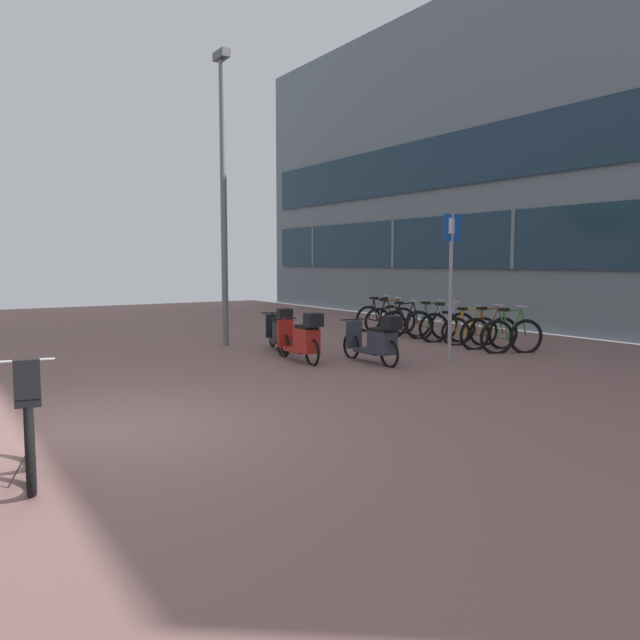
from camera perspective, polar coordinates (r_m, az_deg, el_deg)
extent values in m
cube|color=#845D58|center=(9.77, 9.33, -5.99)|extent=(14.40, 40.00, 0.05)
cube|color=#192D3F|center=(16.53, 24.00, 6.92)|extent=(0.08, 30.72, 1.60)
cube|color=#192D3F|center=(16.80, 24.34, 15.33)|extent=(0.08, 30.72, 1.60)
cube|color=slate|center=(18.06, 17.14, 6.98)|extent=(0.10, 0.12, 1.60)
cube|color=slate|center=(21.72, 6.68, 6.87)|extent=(0.10, 0.12, 1.60)
cube|color=slate|center=(25.88, -0.59, 6.67)|extent=(0.10, 0.12, 1.60)
torus|color=black|center=(5.77, -24.78, -10.65)|extent=(0.17, 0.77, 0.77)
torus|color=black|center=(6.47, -24.87, -8.94)|extent=(0.17, 0.77, 0.77)
cylinder|color=maroon|center=(6.12, -24.94, -7.07)|extent=(0.08, 0.35, 0.67)
cylinder|color=maroon|center=(5.92, -24.91, -7.75)|extent=(0.06, 0.15, 0.61)
cylinder|color=maroon|center=(6.01, -25.05, -4.36)|extent=(0.09, 0.44, 0.09)
cylinder|color=maroon|center=(5.91, -24.79, -10.54)|extent=(0.06, 0.28, 0.08)
cylinder|color=maroon|center=(5.78, -24.90, -7.79)|extent=(0.05, 0.18, 0.56)
cylinder|color=maroon|center=(6.34, -24.97, -6.42)|extent=(0.05, 0.16, 0.61)
cube|color=black|center=(5.79, -25.04, -4.56)|extent=(0.12, 0.23, 0.06)
cylinder|color=#ADADB2|center=(6.21, -25.10, -3.34)|extent=(0.48, 0.09, 0.02)
cube|color=black|center=(5.72, -24.96, -6.51)|extent=(0.23, 0.26, 0.10)
cube|color=black|center=(5.59, -25.02, -4.90)|extent=(0.21, 0.09, 0.32)
cylinder|color=black|center=(6.02, -25.61, -11.99)|extent=(0.20, 0.07, 0.30)
torus|color=black|center=(13.32, 15.72, -1.53)|extent=(0.70, 0.36, 0.74)
torus|color=black|center=(13.59, 18.14, -1.46)|extent=(0.70, 0.36, 0.74)
cylinder|color=#316934|center=(13.45, 17.22, -0.37)|extent=(0.30, 0.16, 0.64)
cylinder|color=#316934|center=(13.37, 16.48, -0.49)|extent=(0.14, 0.09, 0.59)
cylinder|color=#316934|center=(13.40, 17.06, 0.86)|extent=(0.37, 0.19, 0.09)
cylinder|color=#316934|center=(13.37, 16.18, -1.62)|extent=(0.24, 0.13, 0.08)
cylinder|color=#316934|center=(13.32, 16.02, -0.39)|extent=(0.16, 0.09, 0.54)
cylinder|color=#316934|center=(13.54, 17.96, -0.25)|extent=(0.14, 0.09, 0.59)
cube|color=black|center=(13.32, 16.33, 0.92)|extent=(0.24, 0.17, 0.06)
cylinder|color=#ADADB2|center=(13.48, 17.79, 1.18)|extent=(0.22, 0.45, 0.02)
torus|color=black|center=(13.77, 13.85, -1.28)|extent=(0.71, 0.28, 0.72)
torus|color=black|center=(14.12, 16.24, -1.18)|extent=(0.71, 0.28, 0.72)
cylinder|color=brown|center=(13.95, 15.32, -0.16)|extent=(0.33, 0.13, 0.63)
cylinder|color=brown|center=(13.85, 14.60, -0.28)|extent=(0.15, 0.08, 0.58)
cylinder|color=brown|center=(13.90, 15.16, 1.00)|extent=(0.40, 0.15, 0.08)
cylinder|color=brown|center=(13.84, 14.31, -1.36)|extent=(0.26, 0.10, 0.08)
cylinder|color=brown|center=(13.78, 14.14, -0.20)|extent=(0.17, 0.07, 0.53)
cylinder|color=brown|center=(14.06, 16.06, -0.04)|extent=(0.15, 0.07, 0.58)
cube|color=black|center=(13.79, 14.44, 1.05)|extent=(0.24, 0.15, 0.06)
cylinder|color=#ADADB2|center=(14.00, 15.88, 1.32)|extent=(0.16, 0.47, 0.02)
torus|color=black|center=(14.39, 12.18, -1.07)|extent=(0.62, 0.38, 0.67)
torus|color=black|center=(14.57, 14.58, -1.04)|extent=(0.62, 0.38, 0.67)
cylinder|color=#BF881B|center=(14.47, 13.65, -0.10)|extent=(0.29, 0.18, 0.59)
cylinder|color=#BF881B|center=(14.42, 12.93, -0.20)|extent=(0.14, 0.10, 0.53)
cylinder|color=#BF881B|center=(14.43, 13.48, 0.94)|extent=(0.35, 0.22, 0.08)
cylinder|color=#BF881B|center=(14.42, 12.64, -1.15)|extent=(0.23, 0.14, 0.07)
cylinder|color=#BF881B|center=(14.38, 12.47, -0.11)|extent=(0.15, 0.10, 0.49)
cylinder|color=#BF881B|center=(14.53, 14.39, -0.01)|extent=(0.14, 0.10, 0.53)
cube|color=black|center=(14.38, 12.76, 1.01)|extent=(0.24, 0.19, 0.06)
cylinder|color=#ADADB2|center=(14.48, 14.20, 1.23)|extent=(0.26, 0.43, 0.02)
torus|color=black|center=(14.82, 10.26, -0.74)|extent=(0.69, 0.39, 0.73)
torus|color=black|center=(15.01, 12.62, -0.70)|extent=(0.69, 0.39, 0.73)
cylinder|color=#B7B1B9|center=(14.91, 11.70, 0.29)|extent=(0.30, 0.17, 0.64)
cylinder|color=#B7B1B9|center=(14.85, 10.99, 0.19)|extent=(0.14, 0.09, 0.58)
cylinder|color=#B7B1B9|center=(14.87, 11.53, 1.39)|extent=(0.37, 0.21, 0.09)
cylinder|color=#B7B1B9|center=(14.85, 10.71, -0.83)|extent=(0.24, 0.14, 0.08)
cylinder|color=#B7B1B9|center=(14.81, 10.54, 0.28)|extent=(0.16, 0.10, 0.53)
cylinder|color=#B7B1B9|center=(14.97, 12.43, 0.39)|extent=(0.14, 0.09, 0.58)
cube|color=black|center=(14.81, 10.82, 1.45)|extent=(0.24, 0.18, 0.06)
cylinder|color=#ADADB2|center=(14.92, 12.24, 1.68)|extent=(0.23, 0.44, 0.02)
torus|color=black|center=(15.40, 9.03, -0.51)|extent=(0.68, 0.36, 0.72)
torus|color=black|center=(15.59, 11.18, -0.48)|extent=(0.68, 0.36, 0.72)
cylinder|color=#326037|center=(15.49, 10.34, 0.46)|extent=(0.29, 0.16, 0.63)
cylinder|color=#326037|center=(15.43, 9.69, 0.36)|extent=(0.14, 0.09, 0.57)
cylinder|color=#326037|center=(15.45, 10.19, 1.50)|extent=(0.35, 0.19, 0.08)
cylinder|color=#326037|center=(15.43, 9.44, -0.60)|extent=(0.23, 0.13, 0.08)
cylinder|color=#326037|center=(15.39, 9.28, 0.45)|extent=(0.16, 0.09, 0.52)
cylinder|color=#326037|center=(15.54, 11.01, 0.55)|extent=(0.14, 0.09, 0.57)
cube|color=black|center=(15.39, 9.54, 1.55)|extent=(0.24, 0.17, 0.06)
cylinder|color=#ADADB2|center=(15.50, 10.84, 1.78)|extent=(0.22, 0.45, 0.02)
torus|color=black|center=(15.73, 6.67, -0.40)|extent=(0.66, 0.35, 0.69)
torus|color=black|center=(15.90, 8.85, -0.37)|extent=(0.66, 0.35, 0.69)
cylinder|color=black|center=(15.80, 8.00, 0.51)|extent=(0.29, 0.16, 0.61)
cylinder|color=black|center=(15.75, 7.34, 0.42)|extent=(0.14, 0.09, 0.55)
cylinder|color=black|center=(15.77, 7.83, 1.50)|extent=(0.36, 0.19, 0.08)
cylinder|color=black|center=(15.76, 7.09, -0.48)|extent=(0.23, 0.13, 0.07)
cylinder|color=black|center=(15.72, 6.92, 0.50)|extent=(0.16, 0.09, 0.50)
cylinder|color=black|center=(15.86, 8.67, 0.61)|extent=(0.14, 0.09, 0.55)
cube|color=black|center=(15.72, 7.18, 1.55)|extent=(0.24, 0.17, 0.06)
cylinder|color=#ADADB2|center=(15.82, 8.49, 1.77)|extent=(0.22, 0.45, 0.02)
torus|color=black|center=(16.24, 5.26, -0.15)|extent=(0.71, 0.31, 0.72)
torus|color=black|center=(16.47, 7.49, -0.10)|extent=(0.71, 0.31, 0.72)
cylinder|color=brown|center=(16.35, 6.62, 0.79)|extent=(0.32, 0.14, 0.63)
cylinder|color=brown|center=(16.28, 5.95, 0.69)|extent=(0.15, 0.08, 0.58)
cylinder|color=brown|center=(16.31, 6.45, 1.78)|extent=(0.40, 0.17, 0.08)
cylinder|color=brown|center=(16.28, 5.69, -0.23)|extent=(0.26, 0.12, 0.08)
cylinder|color=brown|center=(16.24, 5.52, 0.77)|extent=(0.17, 0.08, 0.53)
cylinder|color=brown|center=(16.42, 7.31, 0.89)|extent=(0.15, 0.08, 0.58)
cube|color=black|center=(16.24, 5.78, 1.83)|extent=(0.24, 0.16, 0.06)
cylinder|color=#ADADB2|center=(16.38, 7.12, 2.05)|extent=(0.18, 0.46, 0.02)
torus|color=black|center=(16.87, 4.43, 0.07)|extent=(0.72, 0.29, 0.73)
torus|color=black|center=(17.10, 6.46, 0.12)|extent=(0.72, 0.29, 0.73)
cylinder|color=black|center=(16.98, 5.66, 0.99)|extent=(0.31, 0.13, 0.64)
cylinder|color=black|center=(16.92, 5.05, 0.89)|extent=(0.14, 0.08, 0.58)
cylinder|color=black|center=(16.94, 5.51, 1.95)|extent=(0.38, 0.15, 0.09)
cylinder|color=black|center=(16.91, 4.82, 0.00)|extent=(0.25, 0.10, 0.08)
cylinder|color=black|center=(16.87, 4.66, 0.97)|extent=(0.17, 0.07, 0.53)
cylinder|color=black|center=(17.05, 6.29, 1.08)|extent=(0.15, 0.07, 0.58)
cube|color=black|center=(16.88, 4.89, 2.00)|extent=(0.24, 0.15, 0.06)
cylinder|color=#ADADB2|center=(17.01, 6.12, 2.21)|extent=(0.17, 0.46, 0.02)
torus|color=black|center=(11.28, 6.30, -3.06)|extent=(0.07, 0.53, 0.53)
torus|color=black|center=(12.24, 2.84, -2.37)|extent=(0.07, 0.53, 0.53)
cube|color=#313645|center=(11.76, 4.50, -2.82)|extent=(0.30, 0.68, 0.08)
cube|color=#313645|center=(11.42, 5.64, -2.05)|extent=(0.31, 0.54, 0.40)
cube|color=black|center=(11.39, 5.65, -0.89)|extent=(0.27, 0.49, 0.06)
cylinder|color=#313645|center=(12.19, 2.91, -1.16)|extent=(0.07, 0.12, 0.53)
cube|color=#313645|center=(12.13, 3.11, -1.31)|extent=(0.32, 0.09, 0.52)
cylinder|color=black|center=(12.14, 2.98, 0.05)|extent=(0.52, 0.04, 0.03)
cube|color=black|center=(11.17, 6.48, -0.25)|extent=(0.29, 0.29, 0.24)
torus|color=black|center=(12.80, -3.25, -2.04)|extent=(0.19, 0.52, 0.52)
torus|color=black|center=(13.94, -4.36, -1.44)|extent=(0.19, 0.52, 0.52)
cube|color=black|center=(13.37, -3.83, -1.83)|extent=(0.45, 0.71, 0.08)
cube|color=black|center=(12.99, -3.47, -1.12)|extent=(0.43, 0.58, 0.42)
cube|color=black|center=(12.96, -3.47, -0.07)|extent=(0.38, 0.52, 0.06)
cylinder|color=black|center=(13.88, -4.35, -0.39)|extent=(0.10, 0.13, 0.52)
cube|color=black|center=(13.81, -4.28, -0.52)|extent=(0.33, 0.17, 0.52)
cylinder|color=black|center=(13.84, -4.33, 0.66)|extent=(0.51, 0.17, 0.03)
cube|color=black|center=(12.69, -3.21, 0.50)|extent=(0.35, 0.35, 0.24)
torus|color=black|center=(11.38, -0.71, -2.96)|extent=(0.09, 0.53, 0.53)
torus|color=black|center=(12.44, -3.35, -2.24)|extent=(0.09, 0.53, 0.53)
cube|color=#AE231A|center=(11.91, -2.09, -2.70)|extent=(0.32, 0.69, 0.08)
cube|color=#AE231A|center=(11.54, -1.23, -1.86)|extent=(0.33, 0.55, 0.44)
cube|color=black|center=(11.51, -1.23, -0.63)|extent=(0.29, 0.50, 0.06)
cylinder|color=#AE231A|center=(12.39, -3.31, -1.06)|extent=(0.08, 0.12, 0.53)
cube|color=#AE231A|center=(12.32, -3.16, -1.20)|extent=(0.32, 0.10, 0.52)
cylinder|color=black|center=(12.34, -3.27, 0.14)|extent=(0.52, 0.06, 0.03)
cube|color=black|center=(11.26, -0.60, 0.00)|extent=(0.30, 0.30, 0.24)
cylinder|color=gray|center=(11.93, 11.74, 2.80)|extent=(0.07, 0.07, 2.75)
cube|color=#1445AB|center=(11.92, 11.89, 8.19)|extent=(0.40, 0.02, 0.50)
cube|color=white|center=(11.89, 11.84, 8.35)|extent=(0.14, 0.01, 0.28)
cylinder|color=slate|center=(14.22, -8.71, 10.18)|extent=(0.14, 0.14, 6.18)
cube|color=#4C4C51|center=(14.84, -8.91, 22.63)|extent=(0.20, 0.52, 0.18)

